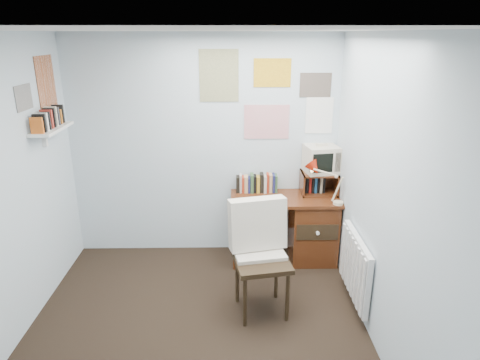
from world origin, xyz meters
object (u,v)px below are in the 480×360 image
at_px(desk_chair, 262,262).
at_px(crt_tv, 321,158).
at_px(desk_lamp, 340,187).
at_px(wall_shelf, 52,129).
at_px(radiator, 355,267).
at_px(desk, 308,226).
at_px(tv_riser, 319,183).

height_order(desk_chair, crt_tv, crt_tv).
relative_size(desk_lamp, wall_shelf, 0.64).
relative_size(desk_chair, radiator, 1.28).
bearing_deg(desk, crt_tv, 44.91).
distance_m(tv_riser, radiator, 1.15).
bearing_deg(desk_chair, desk_lamp, 32.04).
relative_size(desk, wall_shelf, 1.94).
height_order(tv_riser, wall_shelf, wall_shelf).
height_order(desk, desk_lamp, desk_lamp).
height_order(tv_riser, radiator, tv_riser).
xyz_separation_m(tv_riser, wall_shelf, (-2.69, -0.49, 0.74)).
bearing_deg(desk, desk_lamp, -39.28).
height_order(tv_riser, crt_tv, crt_tv).
height_order(desk_chair, tv_riser, desk_chair).
bearing_deg(desk_lamp, tv_riser, 97.06).
xyz_separation_m(desk, desk_chair, (-0.59, -0.99, 0.11)).
bearing_deg(desk_lamp, radiator, -105.77).
xyz_separation_m(desk_chair, wall_shelf, (-1.98, 0.62, 1.11)).
distance_m(desk_chair, radiator, 0.89).
bearing_deg(tv_riser, crt_tv, 58.53).
bearing_deg(desk_chair, wall_shelf, 152.72).
xyz_separation_m(desk_chair, crt_tv, (0.72, 1.13, 0.66)).
relative_size(desk, radiator, 1.50).
distance_m(radiator, wall_shelf, 3.15).
height_order(desk, wall_shelf, wall_shelf).
bearing_deg(desk_lamp, crt_tv, 94.10).
relative_size(desk_chair, crt_tv, 2.98).
bearing_deg(radiator, tv_riser, 99.28).
xyz_separation_m(desk_lamp, crt_tv, (-0.14, 0.35, 0.21)).
height_order(desk, tv_riser, tv_riser).
distance_m(desk_chair, crt_tv, 1.49).
distance_m(crt_tv, wall_shelf, 2.79).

